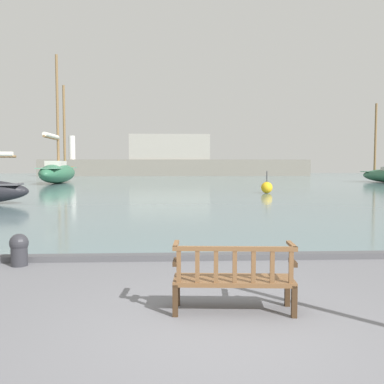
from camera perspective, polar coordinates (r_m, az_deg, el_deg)
The scene contains 8 objects.
ground_plane at distance 5.28m, azimuth 4.07°, elevation -18.21°, with size 160.00×160.00×0.00m, color slate.
harbor_water at distance 48.90m, azimuth -2.02°, elevation 1.47°, with size 100.00×80.00×0.08m, color slate.
quay_edge_kerb at distance 8.94m, azimuth 1.13°, elevation -8.62°, with size 40.00×0.30×0.12m, color #4C4C50.
park_bench at distance 5.81m, azimuth 5.57°, elevation -11.25°, with size 1.63×0.64×0.92m.
sailboat_outer_starboard at distance 44.76m, azimuth -17.44°, elevation 2.70°, with size 2.79×12.53×12.71m.
mooring_bollard at distance 9.00m, azimuth -22.06°, elevation -7.00°, with size 0.36×0.36×0.63m.
channel_buoy at distance 28.21m, azimuth 9.94°, elevation 0.60°, with size 0.74×0.74×1.44m.
far_breakwater at distance 68.62m, azimuth -2.56°, elevation 3.99°, with size 43.24×2.40×6.73m.
Camera 1 is at (-0.59, -4.86, 1.97)m, focal length 40.00 mm.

